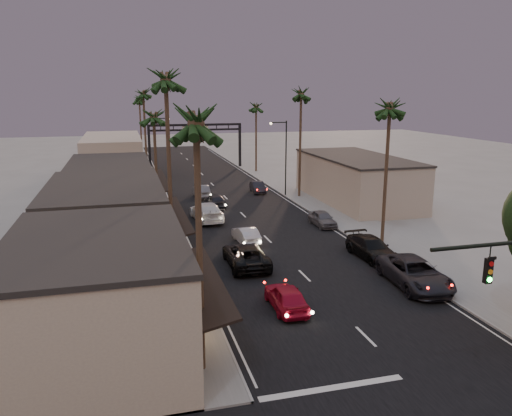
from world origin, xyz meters
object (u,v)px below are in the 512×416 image
oncoming_pickup (246,255)px  palm_ra (390,103)px  palm_far (139,97)px  streetlight_left (157,144)px  oncoming_silver (246,235)px  curbside_black (371,248)px  curbside_near (415,273)px  palm_rb (301,91)px  palm_ld (143,91)px  palm_rc (256,104)px  streetlight_right (284,152)px  palm_lc (153,112)px  arch (195,135)px  palm_la (196,113)px  oncoming_red (286,297)px  palm_lb (165,74)px

oncoming_pickup → palm_ra: bearing=-168.9°
palm_far → streetlight_left: bearing=-86.1°
oncoming_silver → curbside_black: (8.20, -6.23, 0.11)m
oncoming_pickup → curbside_near: 11.61m
palm_ra → palm_rb: size_ratio=0.93×
palm_ld → curbside_near: (14.80, -39.56, -11.53)m
palm_rb → palm_rc: bearing=90.0°
streetlight_right → oncoming_pickup: streetlight_right is taller
palm_lc → palm_ld: (0.00, 19.00, 1.95)m
arch → oncoming_pickup: 48.37m
arch → palm_ra: 47.17m
palm_far → curbside_black: 59.54m
palm_ld → palm_la: bearing=-90.0°
oncoming_pickup → arch: bearing=-92.5°
streetlight_left → curbside_near: size_ratio=1.41×
arch → palm_la: bearing=-98.0°
oncoming_red → oncoming_silver: size_ratio=1.06×
palm_lb → oncoming_pickup: size_ratio=2.59×
palm_lc → palm_rc: 32.86m
palm_far → oncoming_red: 64.86m
oncoming_pickup → palm_rc: bearing=-104.4°
streetlight_right → palm_far: bearing=114.8°
streetlight_left → palm_rc: 17.42m
palm_rc → curbside_near: 49.56m
arch → palm_rb: (8.60, -26.00, 6.88)m
palm_la → palm_far: bearing=89.8°
palm_ld → palm_ra: 35.47m
streetlight_left → streetlight_right: bearing=-43.2°
palm_rb → palm_lb: bearing=-128.0°
oncoming_pickup → curbside_black: 9.60m
palm_rb → streetlight_right: bearing=149.2°
oncoming_red → oncoming_silver: (0.86, 13.22, -0.07)m
oncoming_red → curbside_black: (9.07, 6.99, 0.04)m
palm_rb → palm_la: bearing=-116.2°
streetlight_right → streetlight_left: bearing=136.8°
palm_far → palm_ld: bearing=-90.7°
palm_la → palm_rc: (17.20, 55.00, -0.97)m
streetlight_right → palm_rc: bearing=84.9°
palm_la → curbside_black: palm_la is taller
palm_rc → oncoming_pickup: size_ratio=2.07×
palm_la → palm_rb: palm_rb is taller
arch → palm_lc: size_ratio=1.25×
arch → oncoming_silver: size_ratio=3.69×
palm_rb → curbside_near: bearing=-94.8°
palm_la → oncoming_red: (5.71, 5.26, -10.70)m
palm_ra → streetlight_left: bearing=114.5°
palm_ra → palm_rb: palm_rb is taller
oncoming_silver → streetlight_left: bearing=-84.6°
curbside_near → palm_ra: bearing=78.5°
streetlight_left → palm_lb: palm_lb is taller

